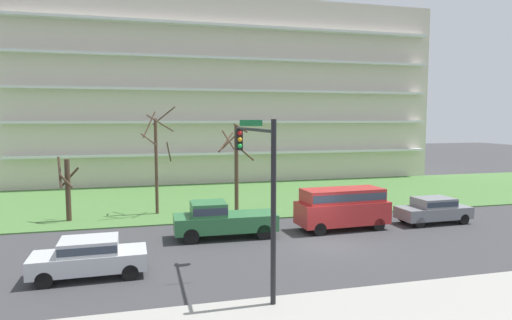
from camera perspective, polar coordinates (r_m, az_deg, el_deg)
name	(u,v)px	position (r m, az deg, el deg)	size (l,w,h in m)	color
ground	(326,244)	(22.92, 9.07, -10.68)	(160.00, 160.00, 0.00)	#38383A
sidewalk_curb_near	(424,308)	(16.30, 20.94, -17.44)	(80.00, 4.00, 0.15)	#99968E
grass_lawn_strip	(256,196)	(35.86, 0.05, -4.73)	(80.00, 16.00, 0.08)	#477238
apartment_building	(226,94)	(48.38, -3.97, 8.56)	(42.75, 11.56, 18.10)	beige
tree_far_left	(67,188)	(29.24, -23.24, -3.34)	(1.23, 1.24, 4.01)	#423023
tree_left	(157,158)	(29.45, -12.71, 0.20)	(2.28, 2.47, 7.13)	#4C3828
tree_center	(236,163)	(29.79, -2.63, -0.35)	(2.46, 2.46, 6.04)	#4C3828
sedan_silver_near_left	(89,256)	(19.08, -20.76, -11.53)	(4.45, 1.92, 1.57)	#B7BABF
pickup_green_center_left	(221,219)	(23.61, -4.58, -7.61)	(5.44, 2.11, 1.95)	#2D6B3D
sedan_gray_center_right	(433,209)	(28.84, 21.99, -5.91)	(4.45, 1.92, 1.57)	slate
van_red_near_right	(342,205)	(25.65, 11.12, -5.79)	(5.29, 2.23, 2.36)	#B22828
traffic_signal_mast	(259,173)	(16.13, 0.33, -1.67)	(0.90, 5.61, 6.29)	black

